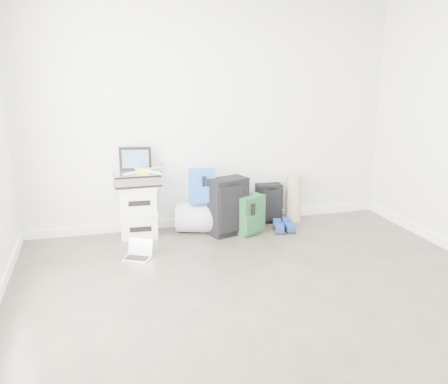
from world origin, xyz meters
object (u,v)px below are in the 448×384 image
object	(u,v)px
carry_on	(269,203)
laptop	(138,254)
duffel_bag	(202,217)
large_suitcase	(228,207)
boxes_stack	(139,210)
briefcase	(137,179)

from	to	relation	value
carry_on	laptop	world-z (taller)	carry_on
duffel_bag	laptop	bearing A→B (deg)	-122.86
large_suitcase	laptop	xyz separation A→B (m)	(-1.10, -0.45, -0.29)
boxes_stack	laptop	bearing A→B (deg)	-92.37
laptop	boxes_stack	bearing A→B (deg)	113.22
briefcase	boxes_stack	bearing A→B (deg)	0.00
briefcase	carry_on	xyz separation A→B (m)	(1.63, 0.07, -0.44)
boxes_stack	briefcase	size ratio (longest dim) A/B	1.22
large_suitcase	laptop	world-z (taller)	large_suitcase
carry_on	laptop	xyz separation A→B (m)	(-1.71, -0.73, -0.20)
duffel_bag	carry_on	size ratio (longest dim) A/B	1.18
carry_on	boxes_stack	bearing A→B (deg)	-174.14
briefcase	carry_on	distance (m)	1.69
boxes_stack	laptop	world-z (taller)	boxes_stack
briefcase	laptop	size ratio (longest dim) A/B	1.53
carry_on	large_suitcase	bearing A→B (deg)	-151.50
boxes_stack	laptop	xyz separation A→B (m)	(-0.08, -0.67, -0.26)
large_suitcase	laptop	bearing A→B (deg)	-176.15
carry_on	briefcase	bearing A→B (deg)	-174.14
briefcase	large_suitcase	world-z (taller)	briefcase
briefcase	carry_on	world-z (taller)	briefcase
large_suitcase	duffel_bag	bearing A→B (deg)	132.64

